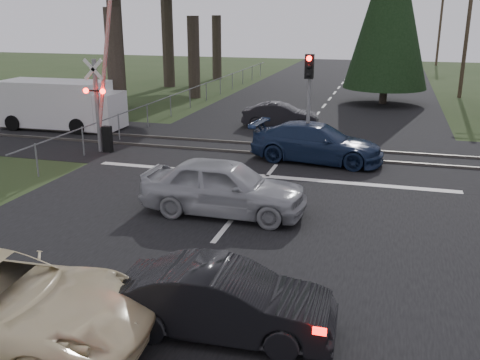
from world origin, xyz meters
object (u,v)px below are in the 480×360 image
(dark_hatchback, at_px, (225,301))
(dark_car_far, at_px, (280,116))
(crossing_signal, at_px, (102,103))
(utility_pole_mid, at_px, (468,26))
(blue_sedan, at_px, (317,143))
(white_van, at_px, (64,105))
(silver_car, at_px, (224,187))
(utility_pole_far, at_px, (441,21))
(traffic_signal_center, at_px, (309,89))

(dark_hatchback, relative_size, dark_car_far, 1.05)
(crossing_signal, distance_m, utility_pole_mid, 25.78)
(blue_sedan, height_order, white_van, white_van)
(white_van, bearing_deg, silver_car, -40.99)
(silver_car, height_order, blue_sedan, silver_car)
(white_van, bearing_deg, utility_pole_far, 62.48)
(white_van, bearing_deg, utility_pole_mid, 37.69)
(crossing_signal, relative_size, blue_sedan, 1.36)
(utility_pole_mid, bearing_deg, crossing_signal, -127.97)
(dark_car_far, bearing_deg, white_van, 103.63)
(utility_pole_far, height_order, dark_hatchback, utility_pole_far)
(dark_hatchback, distance_m, blue_sedan, 12.20)
(blue_sedan, distance_m, dark_car_far, 6.53)
(traffic_signal_center, height_order, utility_pole_far, utility_pole_far)
(dark_hatchback, bearing_deg, white_van, 38.27)
(utility_pole_mid, distance_m, utility_pole_far, 25.00)
(silver_car, bearing_deg, utility_pole_mid, -18.49)
(traffic_signal_center, bearing_deg, silver_car, -102.01)
(blue_sedan, height_order, dark_car_far, blue_sedan)
(blue_sedan, bearing_deg, dark_car_far, 30.05)
(traffic_signal_center, height_order, white_van, traffic_signal_center)
(silver_car, distance_m, blue_sedan, 6.65)
(utility_pole_far, bearing_deg, dark_hatchback, -97.09)
(utility_pole_mid, height_order, silver_car, utility_pole_mid)
(white_van, bearing_deg, crossing_signal, -42.43)
(white_van, bearing_deg, traffic_signal_center, -14.36)
(utility_pole_mid, bearing_deg, dark_car_far, -126.32)
(utility_pole_far, distance_m, white_van, 46.23)
(dark_car_far, xyz_separation_m, white_van, (-10.31, -3.17, 0.58))
(crossing_signal, bearing_deg, white_van, 139.25)
(silver_car, bearing_deg, dark_hatchback, -161.90)
(utility_pole_far, bearing_deg, crossing_signal, -109.23)
(crossing_signal, height_order, silver_car, crossing_signal)
(utility_pole_far, bearing_deg, utility_pole_mid, -90.00)
(crossing_signal, distance_m, silver_car, 8.92)
(silver_car, xyz_separation_m, dark_car_far, (-0.93, 12.38, -0.19))
(traffic_signal_center, xyz_separation_m, dark_car_far, (-2.29, 6.01, -2.19))
(utility_pole_mid, xyz_separation_m, silver_car, (-8.86, -25.69, -3.92))
(dark_hatchback, bearing_deg, crossing_signal, 35.02)
(crossing_signal, height_order, utility_pole_far, utility_pole_far)
(utility_pole_mid, bearing_deg, white_van, -140.64)
(silver_car, xyz_separation_m, blue_sedan, (1.74, 6.42, -0.07))
(utility_pole_far, distance_m, dark_hatchback, 57.05)
(blue_sedan, distance_m, white_van, 13.29)
(traffic_signal_center, bearing_deg, dark_car_far, 110.83)
(traffic_signal_center, xyz_separation_m, blue_sedan, (0.38, 0.05, -2.07))
(blue_sedan, relative_size, white_van, 0.83)
(blue_sedan, bearing_deg, utility_pole_mid, -14.34)
(utility_pole_mid, distance_m, silver_car, 27.46)
(crossing_signal, bearing_deg, silver_car, -38.39)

